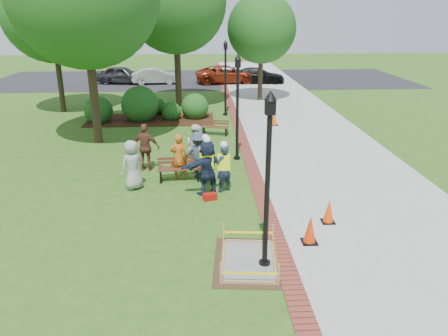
{
  "coord_description": "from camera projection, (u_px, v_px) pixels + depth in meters",
  "views": [
    {
      "loc": [
        -0.25,
        -12.1,
        5.86
      ],
      "look_at": [
        0.5,
        1.2,
        1.0
      ],
      "focal_mm": 35.0,
      "sensor_mm": 36.0,
      "label": 1
    }
  ],
  "objects": [
    {
      "name": "shrub_a",
      "position": [
        100.0,
        122.0,
        24.03
      ],
      "size": [
        1.55,
        1.55,
        1.55
      ],
      "primitive_type": "sphere",
      "color": "#154A17",
      "rests_on": "ground"
    },
    {
      "name": "wet_concrete_pad",
      "position": [
        249.0,
        253.0,
        10.68
      ],
      "size": [
        1.91,
        2.45,
        0.55
      ],
      "color": "#47331E",
      "rests_on": "ground"
    },
    {
      "name": "shrub_d",
      "position": [
        195.0,
        118.0,
        24.88
      ],
      "size": [
        1.54,
        1.54,
        1.54
      ],
      "primitive_type": "sphere",
      "color": "#154A17",
      "rests_on": "ground"
    },
    {
      "name": "casual_person_b",
      "position": [
        179.0,
        157.0,
        15.73
      ],
      "size": [
        0.56,
        0.37,
        1.69
      ],
      "color": "#C15A16",
      "rests_on": "ground"
    },
    {
      "name": "lamp_mid",
      "position": [
        237.0,
        100.0,
        17.27
      ],
      "size": [
        0.28,
        0.28,
        4.26
      ],
      "color": "black",
      "rests_on": "ground"
    },
    {
      "name": "lamp_far",
      "position": [
        225.0,
        72.0,
        24.78
      ],
      "size": [
        0.28,
        0.28,
        4.26
      ],
      "color": "black",
      "rests_on": "ground"
    },
    {
      "name": "bench_near",
      "position": [
        179.0,
        174.0,
        15.78
      ],
      "size": [
        1.56,
        0.62,
        0.82
      ],
      "color": "#59301E",
      "rests_on": "ground"
    },
    {
      "name": "lamp_near",
      "position": [
        268.0,
        169.0,
        9.77
      ],
      "size": [
        0.28,
        0.28,
        4.26
      ],
      "color": "black",
      "rests_on": "ground"
    },
    {
      "name": "bench_far",
      "position": [
        215.0,
        130.0,
        21.51
      ],
      "size": [
        1.39,
        0.76,
        0.71
      ],
      "color": "#55381D",
      "rests_on": "ground"
    },
    {
      "name": "parked_car_a",
      "position": [
        123.0,
        84.0,
        36.4
      ],
      "size": [
        2.86,
        5.1,
        1.57
      ],
      "primitive_type": "imported",
      "rotation": [
        0.0,
        0.0,
        1.41
      ],
      "color": "#2B2B2D",
      "rests_on": "ground"
    },
    {
      "name": "casual_person_d",
      "position": [
        146.0,
        147.0,
        16.56
      ],
      "size": [
        0.65,
        0.49,
        1.83
      ],
      "color": "brown",
      "rests_on": "ground"
    },
    {
      "name": "casual_person_c",
      "position": [
        196.0,
        148.0,
        16.54
      ],
      "size": [
        0.67,
        0.69,
        1.82
      ],
      "color": "white",
      "rests_on": "ground"
    },
    {
      "name": "mulch_bed",
      "position": [
        151.0,
        120.0,
        24.46
      ],
      "size": [
        7.0,
        3.0,
        0.05
      ],
      "primitive_type": "cube",
      "color": "#381E0F",
      "rests_on": "ground"
    },
    {
      "name": "hivis_worker_c",
      "position": [
        206.0,
        158.0,
        15.43
      ],
      "size": [
        0.56,
        0.4,
        1.78
      ],
      "color": "#151A39",
      "rests_on": "ground"
    },
    {
      "name": "hivis_worker_b",
      "position": [
        224.0,
        167.0,
        14.62
      ],
      "size": [
        0.62,
        0.57,
        1.78
      ],
      "color": "#1C1F49",
      "rests_on": "ground"
    },
    {
      "name": "tree_far",
      "position": [
        51.0,
        12.0,
        24.6
      ],
      "size": [
        5.64,
        5.64,
        8.51
      ],
      "color": "#3D2D1E",
      "rests_on": "ground"
    },
    {
      "name": "shrub_e",
      "position": [
        160.0,
        114.0,
        25.79
      ],
      "size": [
        1.01,
        1.01,
        1.01
      ],
      "primitive_type": "sphere",
      "color": "#154A17",
      "rests_on": "ground"
    },
    {
      "name": "tree_back",
      "position": [
        175.0,
        2.0,
        25.81
      ],
      "size": [
        6.07,
        6.07,
        9.3
      ],
      "color": "#3D2D1E",
      "rests_on": "ground"
    },
    {
      "name": "parked_car_b",
      "position": [
        156.0,
        84.0,
        36.27
      ],
      "size": [
        2.27,
        4.42,
        1.39
      ],
      "primitive_type": "imported",
      "rotation": [
        0.0,
        0.0,
        1.67
      ],
      "color": "#BCBBC1",
      "rests_on": "ground"
    },
    {
      "name": "brick_edging",
      "position": [
        238.0,
        128.0,
        22.83
      ],
      "size": [
        0.5,
        60.0,
        0.03
      ],
      "primitive_type": "cube",
      "color": "maroon",
      "rests_on": "ground"
    },
    {
      "name": "parking_lot",
      "position": [
        202.0,
        79.0,
        38.69
      ],
      "size": [
        36.0,
        12.0,
        0.01
      ],
      "primitive_type": "cube",
      "color": "black",
      "rests_on": "ground"
    },
    {
      "name": "casual_person_e",
      "position": [
        199.0,
        155.0,
        15.87
      ],
      "size": [
        0.63,
        0.51,
        1.73
      ],
      "color": "#313C56",
      "rests_on": "ground"
    },
    {
      "name": "tree_right",
      "position": [
        262.0,
        29.0,
        28.26
      ],
      "size": [
        4.47,
        4.47,
        6.91
      ],
      "color": "#3D2D1E",
      "rests_on": "ground"
    },
    {
      "name": "casual_person_a",
      "position": [
        133.0,
        165.0,
        14.86
      ],
      "size": [
        0.65,
        0.63,
        1.72
      ],
      "color": "gray",
      "rests_on": "ground"
    },
    {
      "name": "ground",
      "position": [
        210.0,
        212.0,
        13.37
      ],
      "size": [
        100.0,
        100.0,
        0.0
      ],
      "primitive_type": "plane",
      "color": "#285116",
      "rests_on": "ground"
    },
    {
      "name": "toolbox",
      "position": [
        210.0,
        197.0,
        14.21
      ],
      "size": [
        0.49,
        0.36,
        0.22
      ],
      "primitive_type": "cube",
      "rotation": [
        0.0,
        0.0,
        0.32
      ],
      "color": "#9D120C",
      "rests_on": "ground"
    },
    {
      "name": "sidewalk",
      "position": [
        300.0,
        127.0,
        23.01
      ],
      "size": [
        6.0,
        60.0,
        0.02
      ],
      "primitive_type": "cube",
      "color": "#9E9E99",
      "rests_on": "ground"
    },
    {
      "name": "parked_car_d",
      "position": [
        258.0,
        83.0,
        36.67
      ],
      "size": [
        2.15,
        4.38,
        1.39
      ],
      "primitive_type": "imported",
      "rotation": [
        0.0,
        0.0,
        1.5
      ],
      "color": "black",
      "rests_on": "ground"
    },
    {
      "name": "shrub_c",
      "position": [
        172.0,
        120.0,
        24.57
      ],
      "size": [
        1.08,
        1.08,
        1.08
      ],
      "primitive_type": "sphere",
      "color": "#154A17",
      "rests_on": "ground"
    },
    {
      "name": "hivis_worker_a",
      "position": [
        207.0,
        166.0,
        14.41
      ],
      "size": [
        0.7,
        0.61,
        2.01
      ],
      "color": "#152438",
      "rests_on": "ground"
    },
    {
      "name": "cone_back",
      "position": [
        329.0,
        211.0,
        12.6
      ],
      "size": [
        0.38,
        0.38,
        0.75
      ],
      "color": "black",
      "rests_on": "ground"
    },
    {
      "name": "parked_car_c",
      "position": [
        227.0,
        83.0,
        36.73
      ],
      "size": [
        2.62,
        5.04,
        1.58
      ],
      "primitive_type": "imported",
      "rotation": [
        0.0,
        0.0,
        1.68
      ],
      "color": "maroon",
      "rests_on": "ground"
    },
    {
      "name": "cone_front",
      "position": [
        310.0,
        230.0,
        11.48
      ],
      "size": [
        0.41,
        0.41,
        0.81
      ],
      "color": "black",
      "rests_on": "ground"
    },
    {
      "name": "cone_far",
      "position": [
        274.0,
        118.0,
        23.23
      ],
      "size": [
        0.4,
        0.4,
        0.79
      ],
      "color": "black",
      "rests_on": "ground"
    },
    {
      "name": "shrub_b",
      "position": [
        141.0,
        120.0,
        24.45
      ],
      "size": [
        2.07,
        2.07,
        2.07
      ],
      "primitive_type": "sphere",
      "color": "#154A17",
      "rests_on": "ground"
    }
  ]
}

